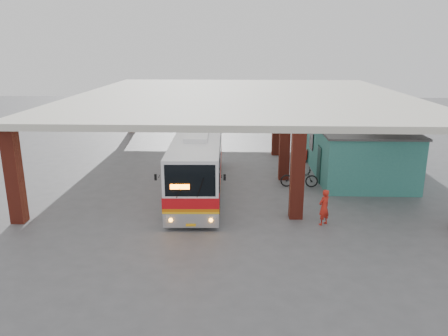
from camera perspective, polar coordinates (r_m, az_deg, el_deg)
ground at (r=23.27m, az=1.05°, el=-3.54°), size 90.00×90.00×0.00m
brick_columns at (r=27.53m, az=4.26°, el=4.18°), size 20.10×21.60×4.35m
canopy_roof at (r=28.63m, az=2.37°, el=9.37°), size 21.00×23.00×0.30m
shop_building at (r=27.60m, az=17.00°, el=2.25°), size 5.20×8.20×3.11m
coach_bus at (r=23.68m, az=-3.36°, el=0.98°), size 2.79×11.54×3.34m
motorcycle at (r=24.76m, az=9.80°, el=-1.24°), size 2.11×0.78×1.10m
pedestrian at (r=19.78m, az=12.93°, el=-5.02°), size 0.71×0.67×1.63m
red_chair at (r=30.08m, az=10.56°, el=1.48°), size 0.53×0.53×0.87m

